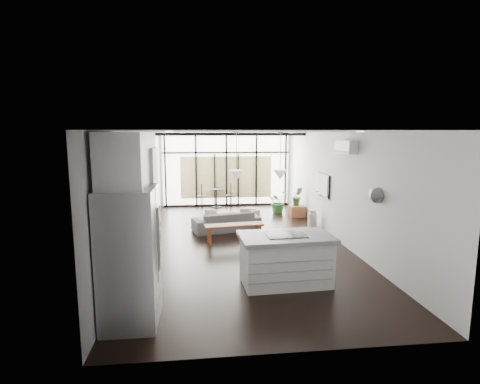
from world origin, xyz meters
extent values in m
cube|color=black|center=(0.00, 0.00, 0.00)|extent=(5.00, 10.00, 0.00)
cube|color=white|center=(0.00, 0.00, 2.80)|extent=(5.00, 10.00, 0.00)
cube|color=silver|center=(-2.50, 0.00, 1.40)|extent=(0.02, 10.00, 2.80)
cube|color=silver|center=(2.50, 0.00, 1.40)|extent=(0.02, 10.00, 2.80)
cube|color=silver|center=(0.00, 5.00, 1.40)|extent=(5.00, 0.02, 2.80)
cube|color=silver|center=(0.00, -5.00, 1.40)|extent=(5.00, 0.02, 2.80)
cube|color=black|center=(0.00, 4.88, 1.40)|extent=(5.00, 0.20, 2.80)
cube|color=white|center=(0.00, 4.00, 2.77)|extent=(4.70, 1.90, 0.06)
cube|color=#F5E79D|center=(0.00, 4.95, 1.10)|extent=(3.50, 0.02, 1.60)
cube|color=white|center=(0.50, -2.80, 0.46)|extent=(1.74, 1.09, 0.92)
cube|color=black|center=(0.50, -2.80, 0.93)|extent=(0.75, 0.52, 0.01)
cube|color=#9F9EA3|center=(-2.09, -3.95, 1.00)|extent=(0.78, 0.97, 2.01)
cube|color=white|center=(-2.09, -3.15, 1.27)|extent=(0.65, 0.69, 2.53)
cube|color=white|center=(-2.12, -3.50, 2.35)|extent=(0.62, 1.75, 0.86)
cone|color=white|center=(-0.40, -2.65, 2.02)|extent=(0.26, 0.26, 0.18)
cone|color=white|center=(0.40, -2.65, 2.02)|extent=(0.26, 0.26, 0.18)
imported|color=#4C4D4F|center=(-0.30, 1.15, 0.37)|extent=(1.98, 1.00, 0.74)
cube|color=brown|center=(-0.20, -0.07, 0.24)|extent=(1.53, 0.56, 0.48)
cylinder|color=beige|center=(0.58, 2.10, 0.21)|extent=(0.66, 0.66, 0.42)
cube|color=brown|center=(2.22, 2.77, 0.18)|extent=(0.49, 0.49, 0.36)
imported|color=#2C652F|center=(1.71, 3.41, 0.31)|extent=(1.00, 1.03, 0.62)
imported|color=#2C652F|center=(2.22, 2.77, 0.50)|extent=(0.35, 0.64, 0.28)
cylinder|color=beige|center=(2.25, 1.16, 0.27)|extent=(0.31, 0.31, 0.54)
cube|color=black|center=(-0.41, 4.60, 0.34)|extent=(1.46, 0.69, 0.68)
cube|color=black|center=(2.46, 1.00, 1.30)|extent=(0.05, 1.10, 0.65)
cube|color=silver|center=(2.38, -0.80, 2.45)|extent=(0.22, 0.90, 0.30)
cube|color=black|center=(-2.47, -0.50, 1.55)|extent=(0.04, 0.70, 0.90)
camera|label=1|loc=(-1.09, -9.29, 2.76)|focal=28.00mm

